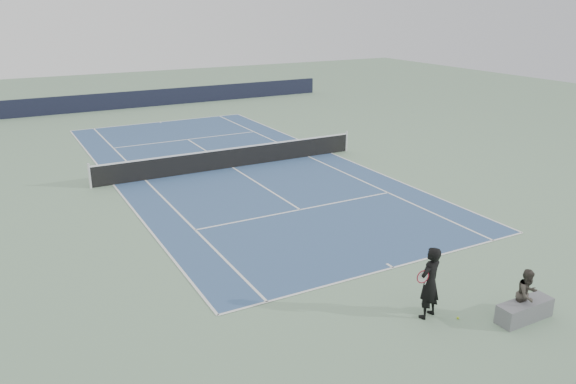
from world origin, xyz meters
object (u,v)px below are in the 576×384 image
tennis_net (232,157)px  tennis_player (430,283)px  tennis_ball (458,318)px

tennis_net → tennis_player: bearing=-93.8°
tennis_net → tennis_ball: bearing=-91.4°
tennis_player → tennis_ball: size_ratio=28.32×
tennis_player → tennis_ball: (0.58, -0.47, -0.90)m
tennis_net → tennis_player: size_ratio=6.94×
tennis_net → tennis_ball: size_ratio=196.40×
tennis_player → tennis_ball: bearing=-38.6°
tennis_ball → tennis_net: bearing=88.6°
tennis_net → tennis_player: tennis_player is taller
tennis_net → tennis_ball: (-0.36, -14.85, -0.47)m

